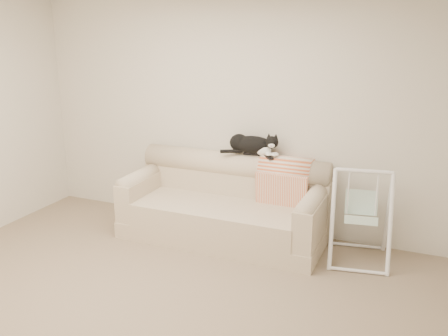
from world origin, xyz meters
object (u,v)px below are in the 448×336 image
tuxedo_cat (252,145)px  sofa (225,206)px  remote_a (252,154)px  remote_b (268,157)px  baby_swing (361,215)px

tuxedo_cat → sofa: bearing=-132.2°
remote_a → remote_b: bearing=-14.6°
sofa → remote_a: (0.21, 0.25, 0.56)m
remote_b → baby_swing: (1.04, -0.21, -0.43)m
sofa → tuxedo_cat: bearing=47.8°
remote_b → tuxedo_cat: 0.22m
remote_a → remote_b: size_ratio=1.18×
remote_a → sofa: bearing=-129.9°
sofa → baby_swing: bearing=-0.3°
sofa → baby_swing: (1.45, -0.01, 0.12)m
remote_b → baby_swing: size_ratio=0.16×
tuxedo_cat → baby_swing: tuxedo_cat is taller
remote_b → tuxedo_cat: size_ratio=0.24×
remote_b → tuxedo_cat: bearing=167.4°
remote_a → tuxedo_cat: 0.11m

